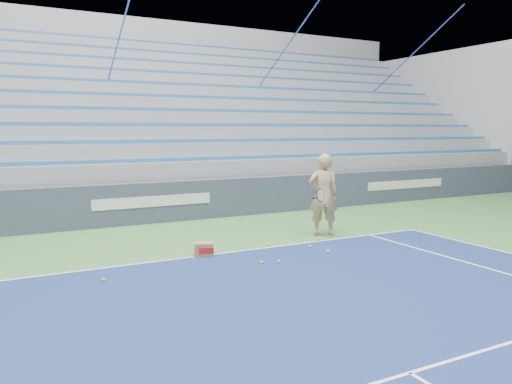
% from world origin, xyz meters
% --- Properties ---
extents(sponsor_barrier, '(30.00, 0.32, 1.10)m').
position_xyz_m(sponsor_barrier, '(0.00, 15.88, 0.55)').
color(sponsor_barrier, '#3A4259').
rests_on(sponsor_barrier, ground).
extents(bleachers, '(31.00, 9.15, 7.30)m').
position_xyz_m(bleachers, '(0.00, 21.60, 2.36)').
color(bleachers, '#95979D').
rests_on(bleachers, ground).
extents(tennis_player, '(1.02, 0.97, 1.94)m').
position_xyz_m(tennis_player, '(3.16, 12.44, 0.97)').
color(tennis_player, tan).
rests_on(tennis_player, ground).
extents(ball_box, '(0.44, 0.39, 0.28)m').
position_xyz_m(ball_box, '(-0.10, 11.89, 0.14)').
color(ball_box, olive).
rests_on(ball_box, ground).
extents(tennis_ball_0, '(0.07, 0.07, 0.07)m').
position_xyz_m(tennis_ball_0, '(-2.19, 11.08, 0.03)').
color(tennis_ball_0, '#CCD92C').
rests_on(tennis_ball_0, ground).
extents(tennis_ball_1, '(0.07, 0.07, 0.07)m').
position_xyz_m(tennis_ball_1, '(2.76, 12.02, 0.03)').
color(tennis_ball_1, '#CCD92C').
rests_on(tennis_ball_1, ground).
extents(tennis_ball_2, '(0.07, 0.07, 0.07)m').
position_xyz_m(tennis_ball_2, '(2.15, 11.47, 0.03)').
color(tennis_ball_2, '#CCD92C').
rests_on(tennis_ball_2, ground).
extents(tennis_ball_3, '(0.07, 0.07, 0.07)m').
position_xyz_m(tennis_ball_3, '(2.72, 11.98, 0.03)').
color(tennis_ball_3, '#CCD92C').
rests_on(tennis_ball_3, ground).
extents(tennis_ball_4, '(0.07, 0.07, 0.07)m').
position_xyz_m(tennis_ball_4, '(0.96, 10.73, 0.03)').
color(tennis_ball_4, '#CCD92C').
rests_on(tennis_ball_4, ground).
extents(tennis_ball_5, '(0.07, 0.07, 0.07)m').
position_xyz_m(tennis_ball_5, '(1.47, 12.05, 0.03)').
color(tennis_ball_5, '#CCD92C').
rests_on(tennis_ball_5, ground).
extents(tennis_ball_6, '(0.07, 0.07, 0.07)m').
position_xyz_m(tennis_ball_6, '(2.25, 10.95, 0.03)').
color(tennis_ball_6, '#CCD92C').
rests_on(tennis_ball_6, ground).
extents(tennis_ball_7, '(0.07, 0.07, 0.07)m').
position_xyz_m(tennis_ball_7, '(0.65, 10.83, 0.03)').
color(tennis_ball_7, '#CCD92C').
rests_on(tennis_ball_7, ground).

